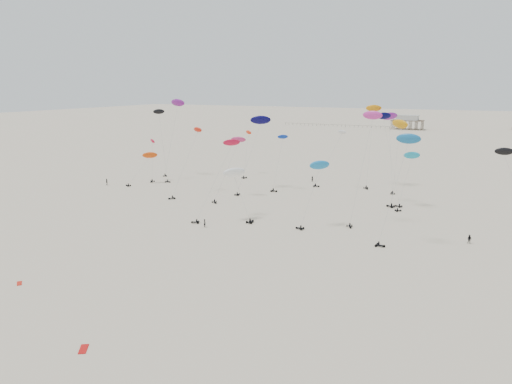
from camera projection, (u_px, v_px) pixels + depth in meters
The scene contains 30 objects.
ground_plane at pixel (371, 158), 211.52m from camera, with size 900.00×900.00×0.00m, color beige.
pavilion_main at pixel (407, 123), 346.78m from camera, with size 21.00×13.00×9.80m.
pier_fence at pixel (335, 126), 369.72m from camera, with size 80.20×0.20×1.50m.
rig_0 at pixel (368, 138), 109.50m from camera, with size 5.21×9.60×25.02m.
rig_1 at pixel (247, 146), 170.87m from camera, with size 6.42×13.04×17.00m.
rig_2 at pixel (222, 163), 114.80m from camera, with size 6.99×13.14×19.36m.
rig_3 at pixel (189, 153), 140.75m from camera, with size 3.81×15.87×21.26m.
rig_4 at pixel (233, 154), 135.92m from camera, with size 4.55×13.99×18.34m.
rig_5 at pixel (409, 165), 125.37m from camera, with size 4.46×10.05×14.63m.
rig_6 at pixel (372, 124), 151.64m from camera, with size 4.96×11.67×24.82m.
rig_7 at pixel (329, 158), 150.38m from camera, with size 9.09×5.42×17.58m.
rig_8 at pixel (389, 122), 149.56m from camera, with size 8.42×16.49×24.02m.
rig_9 at pixel (512, 173), 106.74m from camera, with size 9.84×5.46×17.65m.
rig_10 at pixel (387, 135), 128.70m from camera, with size 9.17×7.97×23.69m.
rig_11 at pixel (278, 162), 145.65m from camera, with size 3.37×7.64×16.32m.
rig_12 at pixel (147, 159), 156.08m from camera, with size 6.12×10.63×11.21m.
rig_13 at pixel (316, 176), 107.78m from camera, with size 5.61×8.03×14.67m.
rig_14 at pixel (402, 161), 94.92m from camera, with size 6.67×6.77×21.59m.
rig_15 at pixel (259, 126), 147.31m from camera, with size 6.49×17.46×23.43m.
rig_16 at pixel (237, 180), 113.16m from camera, with size 8.32×5.89×12.38m.
rig_17 at pixel (398, 137), 124.61m from camera, with size 5.76×6.27×22.33m.
rig_18 at pixel (177, 109), 168.71m from camera, with size 6.52×8.85×26.10m.
rig_19 at pixel (161, 131), 160.26m from camera, with size 8.53×7.04×22.90m.
rig_20 at pixel (152, 155), 159.63m from camera, with size 4.32×6.14×13.69m.
spectator_0 at pixel (205, 227), 109.20m from camera, with size 0.75×0.52×2.07m, color black.
spectator_1 at pixel (469, 243), 97.86m from camera, with size 1.01×0.59×2.07m, color black.
spectator_2 at pixel (107, 185), 154.80m from camera, with size 1.36×0.73×2.30m, color black.
spectator_3 at pixel (312, 182), 159.96m from camera, with size 0.82×0.56×2.25m, color black.
grounded_kite_a at pixel (83, 349), 58.74m from camera, with size 2.20×0.90×0.08m, color #B90C0B.
grounded_kite_b at pixel (19, 284), 78.17m from camera, with size 1.80×0.70×0.07m, color red.
Camera 1 is at (47.65, -10.10, 30.55)m, focal length 35.00 mm.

